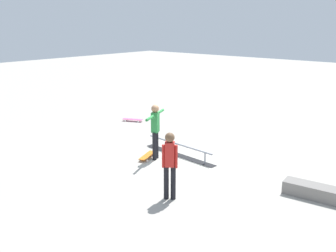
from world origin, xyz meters
TOP-DOWN VIEW (x-y plane):
  - ground_plane at (0.00, 0.00)m, footprint 60.00×60.00m
  - grind_rail at (0.57, 0.12)m, footprint 2.63×0.46m
  - skater_main at (0.91, 0.78)m, footprint 0.53×1.21m
  - skateboard_main at (1.13, 0.89)m, footprint 0.46×0.82m
  - bystander_red_shirt at (-1.03, 2.44)m, footprint 0.32×0.26m
  - loose_skateboard_pink at (4.43, -1.74)m, footprint 0.81×0.52m

SIDE VIEW (x-z plane):
  - ground_plane at x=0.00m, z-range 0.00..0.00m
  - skateboard_main at x=1.13m, z-range 0.03..0.12m
  - loose_skateboard_pink at x=4.43m, z-range 0.03..0.12m
  - grind_rail at x=0.57m, z-range -0.03..0.34m
  - bystander_red_shirt at x=-1.03m, z-range 0.10..1.63m
  - skater_main at x=0.91m, z-range 0.13..1.71m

